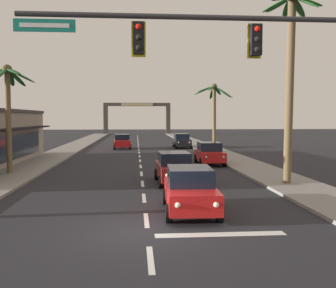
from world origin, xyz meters
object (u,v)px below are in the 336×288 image
sedan_lead_at_stop_bar (190,190)px  town_gateway_arch (137,114)px  sedan_oncoming_far (122,141)px  palm_left_second (8,95)px  sedan_parked_mid_kerb (209,153)px  sedan_third_in_queue (174,168)px  traffic_signal_mast (262,64)px  sedan_parked_nearest_kerb (182,141)px  palm_right_farthest (214,103)px  palm_right_second (291,58)px

sedan_lead_at_stop_bar → town_gateway_arch: 72.10m
town_gateway_arch → sedan_oncoming_far: bearing=-92.7°
palm_left_second → sedan_parked_mid_kerb: bearing=19.7°
sedan_third_in_queue → traffic_signal_mast: bearing=-79.7°
sedan_parked_nearest_kerb → town_gateway_arch: bearing=97.3°
sedan_parked_mid_kerb → palm_left_second: bearing=-160.3°
palm_left_second → sedan_third_in_queue: bearing=-21.1°
traffic_signal_mast → palm_right_farthest: size_ratio=1.49×
palm_left_second → sedan_lead_at_stop_bar: bearing=-47.0°
sedan_lead_at_stop_bar → palm_left_second: palm_left_second is taller
palm_right_farthest → palm_left_second: bearing=-133.4°
town_gateway_arch → palm_left_second: bearing=-97.5°
sedan_oncoming_far → town_gateway_arch: town_gateway_arch is taller
sedan_parked_nearest_kerb → sedan_lead_at_stop_bar: bearing=-96.1°
sedan_lead_at_stop_bar → palm_right_farthest: 28.55m
sedan_lead_at_stop_bar → town_gateway_arch: town_gateway_arch is taller
sedan_lead_at_stop_bar → town_gateway_arch: bearing=91.3°
sedan_oncoming_far → sedan_parked_nearest_kerb: bearing=9.0°
sedan_third_in_queue → sedan_oncoming_far: 24.76m
sedan_parked_nearest_kerb → palm_right_second: 27.56m
sedan_parked_nearest_kerb → sedan_parked_mid_kerb: bearing=-89.5°
sedan_parked_nearest_kerb → palm_left_second: (-13.21, -21.80, 4.07)m
traffic_signal_mast → town_gateway_arch: 74.89m
sedan_lead_at_stop_bar → town_gateway_arch: (-1.66, 72.00, 3.50)m
sedan_lead_at_stop_bar → sedan_parked_nearest_kerb: bearing=83.9°
traffic_signal_mast → sedan_third_in_queue: bearing=100.3°
sedan_third_in_queue → sedan_oncoming_far: size_ratio=0.99×
sedan_third_in_queue → sedan_parked_mid_kerb: (3.52, 8.57, 0.00)m
sedan_lead_at_stop_bar → sedan_third_in_queue: bearing=89.5°
sedan_third_in_queue → palm_right_second: size_ratio=0.45×
sedan_oncoming_far → sedan_parked_nearest_kerb: 7.09m
sedan_lead_at_stop_bar → sedan_third_in_queue: (0.06, 6.67, 0.00)m
palm_left_second → palm_right_farthest: 23.45m
sedan_parked_nearest_kerb → sedan_parked_mid_kerb: 17.03m
sedan_parked_mid_kerb → sedan_third_in_queue: bearing=-112.3°
palm_left_second → palm_right_farthest: (16.11, 17.05, 0.15)m
sedan_lead_at_stop_bar → sedan_oncoming_far: same height
traffic_signal_mast → sedan_lead_at_stop_bar: (-1.78, 2.81, -4.30)m
sedan_parked_nearest_kerb → palm_right_second: palm_right_second is taller
traffic_signal_mast → town_gateway_arch: size_ratio=0.74×
sedan_parked_mid_kerb → palm_right_second: bearing=-76.6°
sedan_parked_mid_kerb → palm_right_farthest: (2.75, 12.28, 4.23)m
palm_right_farthest → sedan_parked_nearest_kerb: bearing=121.3°
traffic_signal_mast → palm_left_second: size_ratio=1.58×
sedan_parked_nearest_kerb → sedan_oncoming_far: bearing=-171.0°
sedan_oncoming_far → palm_left_second: palm_left_second is taller
traffic_signal_mast → sedan_lead_at_stop_bar: size_ratio=2.37×
palm_right_farthest → town_gateway_arch: palm_right_farthest is taller
palm_right_second → palm_left_second: bearing=162.2°
sedan_parked_mid_kerb → traffic_signal_mast: bearing=-95.7°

